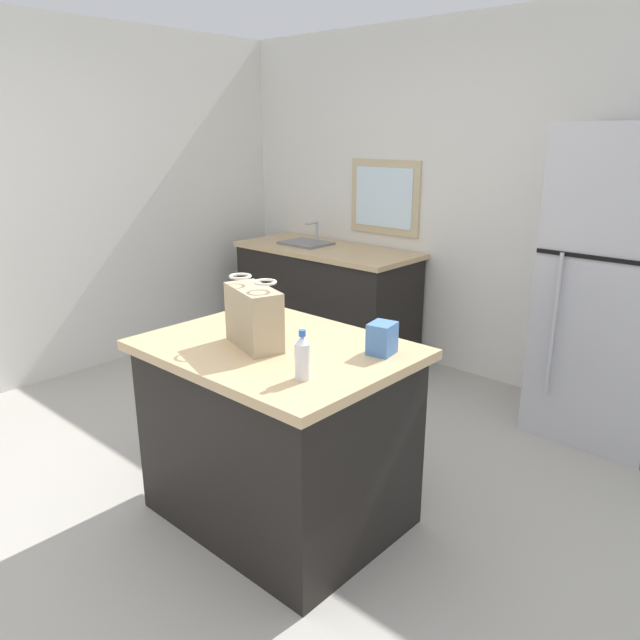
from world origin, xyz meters
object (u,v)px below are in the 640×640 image
shopping_bag (254,317)px  small_box (382,338)px  kitchen_island (278,432)px  bottle (302,358)px  refrigerator (613,288)px

shopping_bag → small_box: bearing=32.1°
kitchen_island → bottle: 0.68m
kitchen_island → shopping_bag: shopping_bag is taller
refrigerator → shopping_bag: 2.23m
bottle → refrigerator: bearing=77.4°
bottle → shopping_bag: bearing=162.7°
shopping_bag → bottle: bearing=-17.3°
bottle → small_box: bearing=82.4°
kitchen_island → small_box: bearing=28.9°
refrigerator → bottle: (-0.49, -2.17, 0.05)m
shopping_bag → small_box: 0.58m
refrigerator → bottle: refrigerator is taller
small_box → refrigerator: bearing=76.1°
kitchen_island → shopping_bag: bearing=-131.7°
shopping_bag → bottle: shopping_bag is taller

